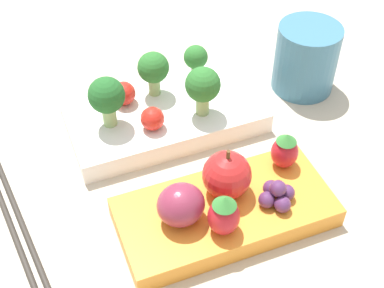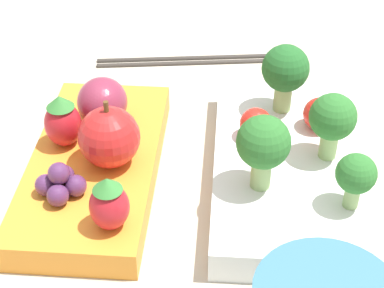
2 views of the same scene
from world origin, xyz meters
name	(u,v)px [view 1 (image 1 of 2)]	position (x,y,z in m)	size (l,w,h in m)	color
ground_plane	(182,174)	(0.00, 0.00, 0.00)	(4.00, 4.00, 0.00)	#BCB29E
bento_box_savoury	(164,115)	(0.01, 0.08, 0.01)	(0.22, 0.12, 0.02)	white
bento_box_fruit	(225,212)	(0.01, -0.07, 0.01)	(0.21, 0.10, 0.02)	orange
broccoli_floret_0	(107,97)	(-0.05, 0.08, 0.06)	(0.04, 0.04, 0.06)	#93B770
broccoli_floret_1	(196,58)	(0.07, 0.12, 0.05)	(0.03, 0.03, 0.04)	#93B770
broccoli_floret_2	(153,69)	(0.01, 0.11, 0.06)	(0.04, 0.04, 0.05)	#93B770
broccoli_floret_3	(203,86)	(0.05, 0.06, 0.06)	(0.04, 0.04, 0.06)	#93B770
cherry_tomato_0	(152,119)	(-0.01, 0.05, 0.04)	(0.03, 0.03, 0.03)	red
cherry_tomato_1	(124,93)	(-0.03, 0.11, 0.04)	(0.03, 0.03, 0.03)	red
apple	(227,175)	(0.02, -0.06, 0.05)	(0.05, 0.05, 0.05)	red
strawberry_0	(224,215)	(0.00, -0.09, 0.04)	(0.03, 0.03, 0.04)	red
strawberry_1	(285,150)	(0.09, -0.05, 0.04)	(0.03, 0.03, 0.04)	red
plum	(181,205)	(-0.03, -0.07, 0.04)	(0.04, 0.04, 0.04)	#892D47
grape_cluster	(277,195)	(0.06, -0.09, 0.03)	(0.04, 0.04, 0.03)	#562D5B
drinking_cup	(306,58)	(0.19, 0.08, 0.04)	(0.07, 0.07, 0.08)	teal
chopsticks_pair	(14,220)	(-0.17, 0.01, 0.00)	(0.04, 0.21, 0.01)	#332D28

